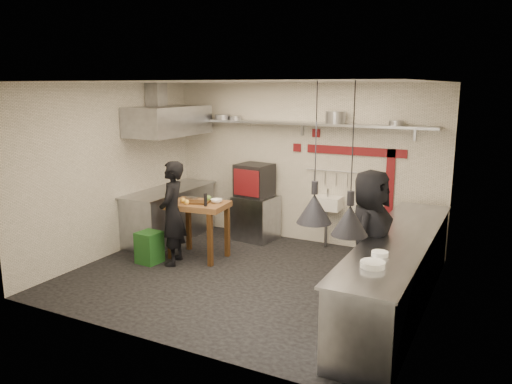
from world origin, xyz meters
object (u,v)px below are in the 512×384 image
at_px(prep_table, 199,230).
at_px(green_bin, 149,247).
at_px(oven_stand, 256,218).
at_px(chef_left, 172,213).
at_px(combi_oven, 254,180).
at_px(chef_right, 369,237).

bearing_deg(prep_table, green_bin, -141.22).
bearing_deg(oven_stand, green_bin, -110.23).
bearing_deg(green_bin, oven_stand, 63.84).
relative_size(green_bin, chef_left, 0.31).
bearing_deg(green_bin, prep_table, 45.23).
bearing_deg(chef_left, prep_table, 135.38).
bearing_deg(green_bin, chef_left, 22.32).
relative_size(oven_stand, prep_table, 0.87).
height_order(combi_oven, prep_table, combi_oven).
relative_size(combi_oven, green_bin, 1.17).
relative_size(oven_stand, combi_oven, 1.37).
bearing_deg(chef_left, chef_right, 70.63).
xyz_separation_m(oven_stand, combi_oven, (-0.04, 0.02, 0.69)).
relative_size(combi_oven, chef_right, 0.34).
height_order(oven_stand, combi_oven, combi_oven).
bearing_deg(oven_stand, prep_table, -99.47).
relative_size(prep_table, chef_right, 0.53).
relative_size(oven_stand, chef_left, 0.49).
distance_m(combi_oven, green_bin, 2.26).
xyz_separation_m(combi_oven, chef_right, (2.56, -1.77, -0.22)).
distance_m(oven_stand, prep_table, 1.36).
height_order(prep_table, chef_right, chef_right).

